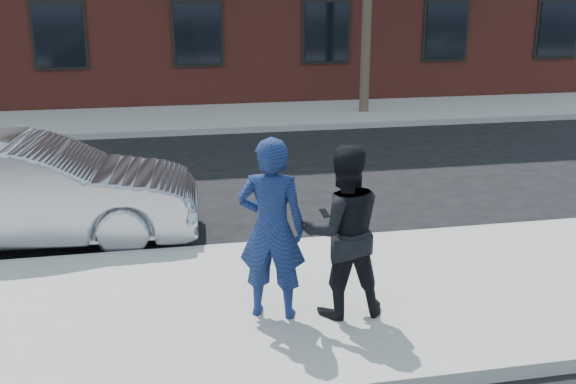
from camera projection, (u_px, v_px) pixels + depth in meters
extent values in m
plane|color=black|center=(280.00, 303.00, 7.70)|extent=(100.00, 100.00, 0.00)
cube|color=gray|center=(284.00, 306.00, 7.45)|extent=(50.00, 3.50, 0.15)
cube|color=#999691|center=(259.00, 248.00, 9.13)|extent=(50.00, 0.10, 0.15)
cube|color=gray|center=(202.00, 118.00, 18.23)|extent=(50.00, 3.50, 0.15)
cube|color=#999691|center=(208.00, 131.00, 16.54)|extent=(50.00, 0.10, 0.15)
cube|color=black|center=(327.00, 32.00, 19.94)|extent=(1.30, 0.06, 1.70)
cube|color=black|center=(558.00, 29.00, 21.40)|extent=(1.30, 0.06, 1.70)
cylinder|color=#3C3023|center=(366.00, 34.00, 18.22)|extent=(0.26, 0.26, 4.20)
imported|color=#999BA3|center=(29.00, 192.00, 9.28)|extent=(4.71, 1.92, 1.52)
imported|color=navy|center=(272.00, 229.00, 6.84)|extent=(0.81, 0.67, 1.91)
cube|color=black|center=(270.00, 186.00, 6.94)|extent=(0.11, 0.14, 0.08)
imported|color=black|center=(343.00, 231.00, 6.90)|extent=(0.89, 0.69, 1.82)
cube|color=black|center=(324.00, 213.00, 6.99)|extent=(0.09, 0.15, 0.06)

